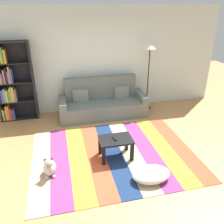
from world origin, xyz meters
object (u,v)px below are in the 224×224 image
(bookshelf, at_px, (10,83))
(coffee_table, at_px, (116,143))
(standing_lamp, at_px, (150,55))
(dog, at_px, (50,167))
(tv_remote, at_px, (114,139))
(pouf, at_px, (151,174))
(couch, at_px, (102,103))

(bookshelf, distance_m, coffee_table, 3.12)
(standing_lamp, bearing_deg, bookshelf, 177.78)
(dog, bearing_deg, coffee_table, 10.48)
(dog, xyz_separation_m, standing_lamp, (2.68, 2.31, 1.35))
(bookshelf, height_order, dog, bookshelf)
(tv_remote, bearing_deg, bookshelf, 124.37)
(standing_lamp, xyz_separation_m, tv_remote, (-1.46, -2.08, -1.09))
(bookshelf, distance_m, pouf, 4.01)
(couch, height_order, pouf, couch)
(standing_lamp, height_order, tv_remote, standing_lamp)
(dog, height_order, tv_remote, tv_remote)
(dog, bearing_deg, couch, 57.59)
(tv_remote, bearing_deg, coffee_table, -8.57)
(pouf, distance_m, standing_lamp, 3.33)
(couch, relative_size, tv_remote, 15.07)
(dog, bearing_deg, standing_lamp, 40.78)
(pouf, bearing_deg, standing_lamp, 70.54)
(coffee_table, xyz_separation_m, dog, (-1.25, -0.23, -0.17))
(coffee_table, height_order, pouf, coffee_table)
(tv_remote, bearing_deg, pouf, -68.23)
(coffee_table, distance_m, standing_lamp, 2.79)
(couch, bearing_deg, coffee_table, -93.85)
(bookshelf, relative_size, pouf, 2.95)
(pouf, distance_m, dog, 1.76)
(bookshelf, relative_size, dog, 4.92)
(bookshelf, bearing_deg, standing_lamp, -2.22)
(bookshelf, relative_size, standing_lamp, 1.08)
(couch, relative_size, pouf, 3.41)
(coffee_table, xyz_separation_m, tv_remote, (-0.02, -0.00, 0.10))
(bookshelf, xyz_separation_m, dog, (0.86, -2.45, -0.80))
(bookshelf, bearing_deg, coffee_table, -46.56)
(couch, distance_m, tv_remote, 1.95)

